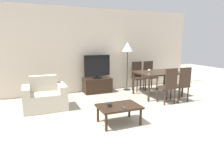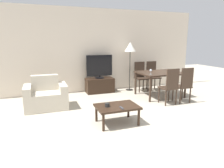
% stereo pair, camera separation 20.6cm
% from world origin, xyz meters
% --- Properties ---
extents(ground_plane, '(18.00, 18.00, 0.00)m').
position_xyz_m(ground_plane, '(0.00, 0.00, 0.00)').
color(ground_plane, '#B2A893').
extents(wall_back, '(7.34, 0.06, 2.70)m').
position_xyz_m(wall_back, '(0.00, 4.02, 1.35)').
color(wall_back, beige).
rests_on(wall_back, ground_plane).
extents(armchair, '(1.02, 0.73, 0.81)m').
position_xyz_m(armchair, '(-1.68, 2.68, 0.30)').
color(armchair, beige).
rests_on(armchair, ground_plane).
extents(tv_stand, '(0.90, 0.46, 0.48)m').
position_xyz_m(tv_stand, '(0.04, 3.72, 0.24)').
color(tv_stand, black).
rests_on(tv_stand, ground_plane).
extents(tv, '(0.85, 0.30, 0.75)m').
position_xyz_m(tv, '(0.04, 3.72, 0.86)').
color(tv, black).
rests_on(tv, tv_stand).
extents(coffee_table, '(0.85, 0.61, 0.38)m').
position_xyz_m(coffee_table, '(-0.35, 1.15, 0.34)').
color(coffee_table, black).
rests_on(coffee_table, ground_plane).
extents(dining_table, '(1.31, 1.01, 0.75)m').
position_xyz_m(dining_table, '(1.65, 2.67, 0.67)').
color(dining_table, '#38281E').
rests_on(dining_table, ground_plane).
extents(dining_chair_near, '(0.40, 0.40, 0.98)m').
position_xyz_m(dining_chair_near, '(1.42, 1.85, 0.54)').
color(dining_chair_near, '#38281E').
rests_on(dining_chair_near, ground_plane).
extents(dining_chair_far, '(0.40, 0.40, 0.98)m').
position_xyz_m(dining_chair_far, '(1.88, 3.49, 0.54)').
color(dining_chair_far, '#38281E').
rests_on(dining_chair_far, ground_plane).
extents(dining_chair_near_right, '(0.40, 0.40, 0.98)m').
position_xyz_m(dining_chair_near_right, '(1.88, 1.85, 0.54)').
color(dining_chair_near_right, '#38281E').
rests_on(dining_chair_near_right, ground_plane).
extents(dining_chair_far_left, '(0.40, 0.40, 0.98)m').
position_xyz_m(dining_chair_far_left, '(1.42, 3.49, 0.54)').
color(dining_chair_far_left, '#38281E').
rests_on(dining_chair_far_left, ground_plane).
extents(floor_lamp, '(0.38, 0.38, 1.63)m').
position_xyz_m(floor_lamp, '(1.10, 3.67, 1.42)').
color(floor_lamp, black).
rests_on(floor_lamp, ground_plane).
extents(remote_primary, '(0.04, 0.15, 0.02)m').
position_xyz_m(remote_primary, '(-0.33, 0.97, 0.39)').
color(remote_primary, '#38383D').
rests_on(remote_primary, coffee_table).
extents(cup_white_near, '(0.09, 0.09, 0.08)m').
position_xyz_m(cup_white_near, '(-0.56, 1.16, 0.42)').
color(cup_white_near, black).
rests_on(cup_white_near, coffee_table).
extents(wine_glass_left, '(0.07, 0.07, 0.15)m').
position_xyz_m(wine_glass_left, '(1.17, 2.42, 0.85)').
color(wine_glass_left, silver).
rests_on(wine_glass_left, dining_table).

